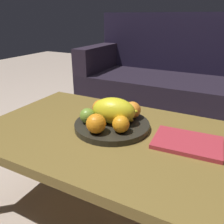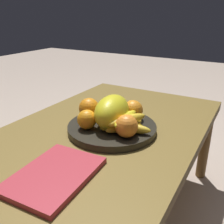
# 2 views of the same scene
# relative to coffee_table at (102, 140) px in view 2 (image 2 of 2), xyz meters

# --- Properties ---
(ground_plane) EXTENTS (8.00, 8.00, 0.00)m
(ground_plane) POSITION_rel_coffee_table_xyz_m (0.00, 0.00, -0.38)
(ground_plane) COLOR #B7A291
(coffee_table) EXTENTS (1.10, 0.68, 0.42)m
(coffee_table) POSITION_rel_coffee_table_xyz_m (0.00, 0.00, 0.00)
(coffee_table) COLOR brown
(coffee_table) RESTS_ON ground_plane
(fruit_bowl) EXTENTS (0.32, 0.32, 0.03)m
(fruit_bowl) POSITION_rel_coffee_table_xyz_m (-0.01, 0.04, 0.06)
(fruit_bowl) COLOR black
(fruit_bowl) RESTS_ON coffee_table
(melon_large_front) EXTENTS (0.20, 0.14, 0.11)m
(melon_large_front) POSITION_rel_coffee_table_xyz_m (-0.00, 0.04, 0.12)
(melon_large_front) COLOR yellow
(melon_large_front) RESTS_ON fruit_bowl
(orange_front) EXTENTS (0.08, 0.08, 0.08)m
(orange_front) POSITION_rel_coffee_table_xyz_m (-0.09, 0.08, 0.11)
(orange_front) COLOR orange
(orange_front) RESTS_ON fruit_bowl
(orange_left) EXTENTS (0.08, 0.08, 0.08)m
(orange_left) POSITION_rel_coffee_table_xyz_m (-0.02, -0.07, 0.11)
(orange_left) COLOR orange
(orange_left) RESTS_ON fruit_bowl
(orange_right) EXTENTS (0.07, 0.07, 0.07)m
(orange_right) POSITION_rel_coffee_table_xyz_m (0.06, -0.02, 0.10)
(orange_right) COLOR orange
(orange_right) RESTS_ON fruit_bowl
(orange_back) EXTENTS (0.08, 0.08, 0.08)m
(orange_back) POSITION_rel_coffee_table_xyz_m (0.05, 0.13, 0.11)
(orange_back) COLOR orange
(orange_back) RESTS_ON fruit_bowl
(apple_front) EXTENTS (0.07, 0.07, 0.07)m
(apple_front) POSITION_rel_coffee_table_xyz_m (-0.10, -0.01, 0.10)
(apple_front) COLOR olive
(apple_front) RESTS_ON fruit_bowl
(banana_bunch) EXTENTS (0.16, 0.17, 0.06)m
(banana_bunch) POSITION_rel_coffee_table_xyz_m (0.02, 0.11, 0.10)
(banana_bunch) COLOR yellow
(banana_bunch) RESTS_ON fruit_bowl
(magazine) EXTENTS (0.26, 0.19, 0.02)m
(magazine) POSITION_rel_coffee_table_xyz_m (0.31, 0.05, 0.05)
(magazine) COLOR #B2303B
(magazine) RESTS_ON coffee_table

